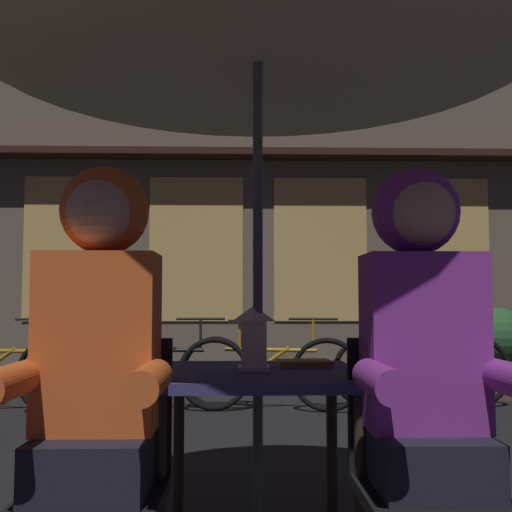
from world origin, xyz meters
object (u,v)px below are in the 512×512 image
Objects in this scene: cafe_table at (258,399)px; lantern at (254,336)px; chair_left at (99,471)px; person_right_hooded at (425,349)px; chair_right at (422,468)px; bicycle_third at (270,372)px; person_left_hooded at (97,350)px; potted_plant at (498,344)px; bicycle_second at (157,372)px; book at (304,363)px; patio_umbrella at (258,14)px; bicycle_fourth at (422,370)px.

lantern reaches higher than cafe_table.
person_right_hooded reaches higher than chair_left.
chair_right is 0.62× the size of person_right_hooded.
cafe_table is at bearing 37.55° from chair_left.
chair_right is at bearing 90.00° from person_right_hooded.
bicycle_third is at bearing 79.70° from chair_left.
person_left_hooded is 5.49m from potted_plant.
person_right_hooded is 3.91m from bicycle_third.
lantern is at bearing 143.37° from chair_right.
cafe_table is at bearing -76.75° from bicycle_second.
lantern is 0.63m from person_left_hooded.
cafe_table is 0.85× the size of chair_left.
chair_left is 0.95× the size of potted_plant.
chair_left is 3.81m from bicycle_second.
potted_plant is at bearing 55.69° from chair_left.
person_right_hooded reaches higher than book.
patio_umbrella is at bearing 41.57° from person_left_hooded.
person_left_hooded is (-0.48, -0.43, -1.21)m from patio_umbrella.
bicycle_fourth is at bearing 73.91° from person_right_hooded.
chair_right is at bearing 3.39° from person_left_hooded.
cafe_table is 3.70× the size of book.
cafe_table is 0.80× the size of potted_plant.
person_left_hooded is (-0.00, -0.06, 0.36)m from chair_left.
lantern reaches higher than chair_right.
book is (-0.30, 0.55, -0.09)m from person_right_hooded.
book is at bearing -112.88° from bicycle_fourth.
lantern is at bearing 42.43° from person_left_hooded.
chair_right is 4.01m from bicycle_second.
person_right_hooded is at bearing -114.83° from potted_plant.
chair_right is 0.36m from person_right_hooded.
person_right_hooded is 4.09m from bicycle_second.
bicycle_second is 1.00× the size of bicycle_fourth.
person_left_hooded is (-0.96, -0.06, 0.36)m from chair_right.
patio_umbrella is at bearing -93.55° from bicycle_third.
cafe_table is 1.42m from patio_umbrella.
bicycle_second is at bearing 103.25° from patio_umbrella.
chair_right reaches higher than bicycle_second.
lantern is 3.49m from bicycle_third.
chair_left reaches higher than bicycle_fourth.
chair_right is 4.96m from potted_plant.
bicycle_fourth is (1.65, 3.57, -0.51)m from lantern.
person_left_hooded is 0.87m from book.
person_left_hooded reaches higher than lantern.
chair_right is 3.83m from bicycle_third.
bicycle_second is (-1.29, 3.80, -0.14)m from chair_right.
lantern is 3.97m from bicycle_fourth.
patio_umbrella is 1.68m from chair_right.
person_right_hooded is 7.00× the size of book.
person_right_hooded is (0.96, -0.06, 0.36)m from chair_left.
person_left_hooded reaches higher than book.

